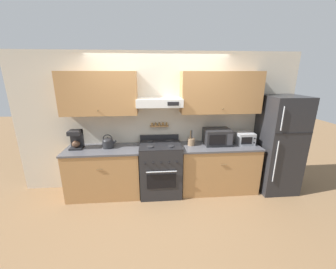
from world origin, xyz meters
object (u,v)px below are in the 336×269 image
Objects in this scene: tea_kettle at (108,143)px; toaster_oven at (244,138)px; utensil_crock at (191,141)px; refrigerator at (279,144)px; microwave at (217,137)px; coffee_maker at (76,139)px; stove_range at (160,168)px.

toaster_oven is at bearing -0.04° from tea_kettle.
utensil_crock is (1.50, 0.00, -0.02)m from tea_kettle.
microwave is at bearing 173.83° from refrigerator.
coffee_maker is (-3.68, 0.13, 0.16)m from refrigerator.
tea_kettle is 0.55m from coffee_maker.
coffee_maker reaches higher than toaster_oven.
stove_range is 1.20m from microwave.
tea_kettle is (-0.92, 0.08, 0.51)m from stove_range.
microwave reaches higher than tea_kettle.
coffee_maker is at bearing 175.99° from stove_range.
coffee_maker is 1.14× the size of utensil_crock.
tea_kettle is 0.52× the size of microwave.
refrigerator is (2.21, -0.03, 0.41)m from stove_range.
refrigerator is 3.77× the size of microwave.
refrigerator reaches higher than coffee_maker.
toaster_oven is at bearing 170.53° from refrigerator.
coffee_maker is (-1.47, 0.10, 0.57)m from stove_range.
toaster_oven is (1.01, -0.00, 0.04)m from utensil_crock.
microwave reaches higher than utensil_crock.
coffee_maker is 1.06× the size of toaster_oven.
utensil_crock is (-0.49, -0.02, -0.07)m from microwave.
stove_range is at bearing -172.43° from utensil_crock.
microwave is 0.52m from toaster_oven.
refrigerator is 1.16m from microwave.
microwave reaches higher than toaster_oven.
microwave is (1.06, 0.09, 0.56)m from stove_range.
refrigerator is 0.64m from toaster_oven.
tea_kettle is at bearing -179.49° from microwave.
toaster_oven is (-0.63, 0.10, 0.11)m from refrigerator.
utensil_crock is 1.01m from toaster_oven.
toaster_oven is at bearing -2.15° from microwave.
microwave is 1.65× the size of utensil_crock.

